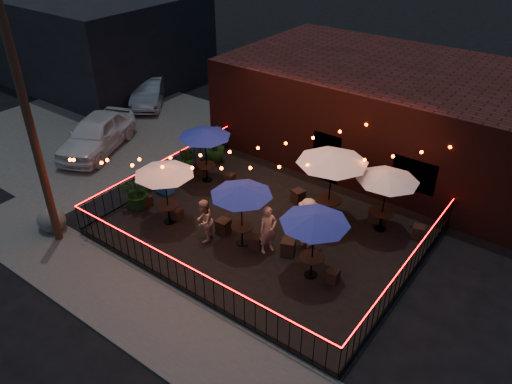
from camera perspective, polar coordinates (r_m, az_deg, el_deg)
ground at (r=16.23m, az=-2.97°, el=-7.80°), size 110.00×110.00×0.00m
patio at (r=17.44m, az=1.18°, el=-4.26°), size 10.00×8.00×0.15m
sidewalk at (r=14.55m, az=-11.34°, el=-14.16°), size 18.00×2.50×0.05m
parking_lot at (r=26.35m, az=-18.00°, el=7.13°), size 11.00×12.00×0.02m
brick_building at (r=22.39m, az=15.54°, el=8.75°), size 14.00×8.00×4.00m
background_building at (r=32.97m, az=-18.28°, el=16.55°), size 12.00×9.00×5.00m
utility_pole at (r=16.46m, az=-24.25°, el=6.25°), size 0.26×0.26×8.00m
fence_front at (r=14.70m, az=-8.04°, el=-9.74°), size 10.00×0.04×1.04m
fence_left at (r=19.96m, az=-10.56°, el=2.23°), size 0.04×8.00×1.04m
fence_right at (r=15.37m, az=16.73°, el=-8.86°), size 0.04×8.00×1.04m
festoon_lights at (r=16.45m, az=-2.20°, el=3.39°), size 10.02×8.72×1.32m
cafe_table_0 at (r=16.85m, az=-10.47°, el=2.42°), size 2.65×2.65×2.27m
cafe_table_1 at (r=19.25m, az=-5.91°, el=6.66°), size 2.36×2.36×2.26m
cafe_table_2 at (r=15.53m, az=-1.69°, el=0.09°), size 2.67×2.67×2.22m
cafe_table_3 at (r=16.70m, az=8.75°, el=3.83°), size 2.78×2.78×2.69m
cafe_table_4 at (r=14.26m, az=6.76°, el=-3.10°), size 2.66×2.66×2.28m
cafe_table_5 at (r=16.74m, az=14.86°, el=1.67°), size 2.57×2.57×2.28m
bistro_chair_0 at (r=18.86m, az=-12.34°, el=-1.01°), size 0.37×0.37×0.40m
bistro_chair_1 at (r=17.90m, az=-9.02°, el=-2.55°), size 0.39×0.39×0.41m
bistro_chair_2 at (r=20.54m, az=-6.34°, el=2.65°), size 0.50×0.50×0.49m
bistro_chair_3 at (r=19.84m, az=-3.02°, el=1.55°), size 0.36×0.36×0.41m
bistro_chair_4 at (r=17.06m, az=-3.75°, el=-3.92°), size 0.44×0.44×0.49m
bistro_chair_5 at (r=16.37m, az=-0.11°, el=-5.71°), size 0.50×0.50×0.45m
bistro_chair_6 at (r=18.71m, az=4.83°, el=-0.45°), size 0.51×0.51×0.48m
bistro_chair_7 at (r=18.04m, az=7.58°, el=-1.92°), size 0.49×0.49×0.52m
bistro_chair_8 at (r=16.12m, az=3.70°, el=-6.29°), size 0.56×0.56×0.52m
bistro_chair_9 at (r=15.27m, az=8.72°, el=-9.47°), size 0.38×0.38×0.42m
bistro_chair_10 at (r=18.06m, az=13.34°, el=-2.60°), size 0.53×0.53×0.48m
bistro_chair_11 at (r=17.67m, az=18.05°, el=-4.34°), size 0.46×0.46×0.44m
patron_a at (r=15.86m, az=1.38°, el=-4.33°), size 0.62×0.72×1.68m
patron_b at (r=16.46m, az=-5.96°, el=-3.31°), size 0.82×0.91×1.54m
patron_c at (r=16.16m, az=5.89°, el=-3.54°), size 1.26×0.89×1.77m
potted_shrub_a at (r=18.55m, az=-13.31°, el=-0.01°), size 1.53×1.45×1.35m
potted_shrub_b at (r=20.21m, az=-7.85°, el=3.42°), size 0.76×0.62×1.36m
potted_shrub_c at (r=21.26m, az=-4.73°, el=5.39°), size 1.10×1.10×1.53m
cooler at (r=19.43m, az=-10.41°, el=1.06°), size 0.65×0.48×0.83m
boulder at (r=18.73m, az=-22.33°, el=-3.01°), size 1.13×1.01×0.77m
car_white at (r=23.53m, az=-17.76°, el=6.35°), size 3.65×5.13×1.62m
car_silver at (r=28.26m, az=-12.17°, el=11.15°), size 3.79×4.22×1.39m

